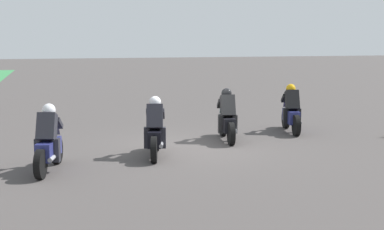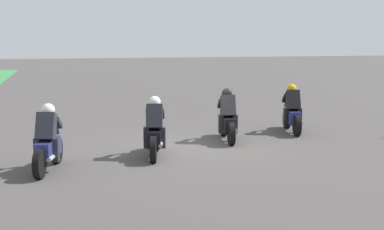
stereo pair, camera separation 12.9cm
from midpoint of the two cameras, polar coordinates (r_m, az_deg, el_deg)
ground_plane at (r=14.63m, az=0.02°, el=-3.46°), size 120.00×120.00×0.00m
rider_lane_a at (r=17.17m, az=10.75°, el=0.26°), size 2.03×0.62×1.51m
rider_lane_b at (r=15.55m, az=4.00°, el=-0.44°), size 2.04×0.59×1.51m
rider_lane_c at (r=13.50m, az=-3.68°, el=-1.79°), size 2.02×0.64×1.51m
rider_lane_d at (r=12.45m, az=-14.70°, el=-2.92°), size 2.01×0.65×1.51m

